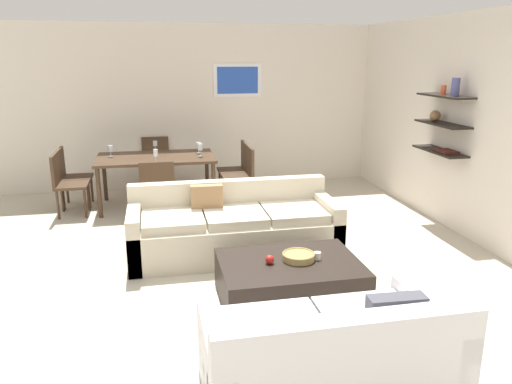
# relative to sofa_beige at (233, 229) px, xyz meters

# --- Properties ---
(ground_plane) EXTENTS (18.00, 18.00, 0.00)m
(ground_plane) POSITION_rel_sofa_beige_xyz_m (-0.09, -0.34, -0.29)
(ground_plane) COLOR #BCB29E
(back_wall_unit) EXTENTS (8.40, 0.09, 2.70)m
(back_wall_unit) POSITION_rel_sofa_beige_xyz_m (0.21, 3.19, 1.06)
(back_wall_unit) COLOR silver
(back_wall_unit) RESTS_ON ground
(right_wall_shelf_unit) EXTENTS (0.34, 8.20, 2.70)m
(right_wall_shelf_unit) POSITION_rel_sofa_beige_xyz_m (2.93, 0.27, 1.06)
(right_wall_shelf_unit) COLOR silver
(right_wall_shelf_unit) RESTS_ON ground
(sofa_beige) EXTENTS (2.32, 0.90, 0.78)m
(sofa_beige) POSITION_rel_sofa_beige_xyz_m (0.00, 0.00, 0.00)
(sofa_beige) COLOR beige
(sofa_beige) RESTS_ON ground
(loveseat_white) EXTENTS (1.60, 0.90, 0.78)m
(loveseat_white) POSITION_rel_sofa_beige_xyz_m (0.21, -2.58, 0.00)
(loveseat_white) COLOR white
(loveseat_white) RESTS_ON ground
(coffee_table) EXTENTS (1.27, 0.92, 0.38)m
(coffee_table) POSITION_rel_sofa_beige_xyz_m (0.33, -1.21, -0.10)
(coffee_table) COLOR black
(coffee_table) RESTS_ON ground
(decorative_bowl) EXTENTS (0.30, 0.30, 0.07)m
(decorative_bowl) POSITION_rel_sofa_beige_xyz_m (0.41, -1.19, 0.12)
(decorative_bowl) COLOR #99844C
(decorative_bowl) RESTS_ON coffee_table
(candle_jar) EXTENTS (0.07, 0.07, 0.07)m
(candle_jar) POSITION_rel_sofa_beige_xyz_m (0.59, -1.21, 0.12)
(candle_jar) COLOR silver
(candle_jar) RESTS_ON coffee_table
(apple_on_coffee_table) EXTENTS (0.08, 0.08, 0.08)m
(apple_on_coffee_table) POSITION_rel_sofa_beige_xyz_m (0.14, -1.22, 0.13)
(apple_on_coffee_table) COLOR red
(apple_on_coffee_table) RESTS_ON coffee_table
(dining_table) EXTENTS (1.71, 1.01, 0.75)m
(dining_table) POSITION_rel_sofa_beige_xyz_m (-0.82, 2.09, 0.39)
(dining_table) COLOR #422D1E
(dining_table) RESTS_ON ground
(dining_chair_right_near) EXTENTS (0.44, 0.44, 0.88)m
(dining_chair_right_near) POSITION_rel_sofa_beige_xyz_m (0.44, 1.86, 0.21)
(dining_chair_right_near) COLOR #422D1E
(dining_chair_right_near) RESTS_ON ground
(dining_chair_left_near) EXTENTS (0.44, 0.44, 0.88)m
(dining_chair_left_near) POSITION_rel_sofa_beige_xyz_m (-2.08, 1.86, 0.21)
(dining_chair_left_near) COLOR #422D1E
(dining_chair_left_near) RESTS_ON ground
(dining_chair_left_far) EXTENTS (0.44, 0.44, 0.88)m
(dining_chair_left_far) POSITION_rel_sofa_beige_xyz_m (-2.08, 2.31, 0.21)
(dining_chair_left_far) COLOR #422D1E
(dining_chair_left_far) RESTS_ON ground
(dining_chair_right_far) EXTENTS (0.44, 0.44, 0.88)m
(dining_chair_right_far) POSITION_rel_sofa_beige_xyz_m (0.44, 2.31, 0.21)
(dining_chair_right_far) COLOR #422D1E
(dining_chair_right_far) RESTS_ON ground
(dining_chair_head) EXTENTS (0.44, 0.44, 0.88)m
(dining_chair_head) POSITION_rel_sofa_beige_xyz_m (-0.82, 3.00, 0.21)
(dining_chair_head) COLOR #422D1E
(dining_chair_head) RESTS_ON ground
(dining_chair_foot) EXTENTS (0.44, 0.44, 0.88)m
(dining_chair_foot) POSITION_rel_sofa_beige_xyz_m (-0.82, 1.18, 0.21)
(dining_chair_foot) COLOR #422D1E
(dining_chair_foot) RESTS_ON ground
(wine_glass_left_far) EXTENTS (0.07, 0.07, 0.16)m
(wine_glass_left_far) POSITION_rel_sofa_beige_xyz_m (-1.46, 2.21, 0.58)
(wine_glass_left_far) COLOR silver
(wine_glass_left_far) RESTS_ON dining_table
(wine_glass_head) EXTENTS (0.07, 0.07, 0.16)m
(wine_glass_head) POSITION_rel_sofa_beige_xyz_m (-0.82, 2.53, 0.57)
(wine_glass_head) COLOR silver
(wine_glass_head) RESTS_ON dining_table
(wine_glass_right_near) EXTENTS (0.07, 0.07, 0.19)m
(wine_glass_right_near) POSITION_rel_sofa_beige_xyz_m (-0.17, 1.96, 0.59)
(wine_glass_right_near) COLOR silver
(wine_glass_right_near) RESTS_ON dining_table
(wine_glass_foot) EXTENTS (0.06, 0.06, 0.19)m
(wine_glass_foot) POSITION_rel_sofa_beige_xyz_m (-0.82, 1.64, 0.59)
(wine_glass_foot) COLOR silver
(wine_glass_foot) RESTS_ON dining_table
(wine_glass_right_far) EXTENTS (0.08, 0.08, 0.17)m
(wine_glass_right_far) POSITION_rel_sofa_beige_xyz_m (-0.17, 2.21, 0.58)
(wine_glass_right_far) COLOR silver
(wine_glass_right_far) RESTS_ON dining_table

